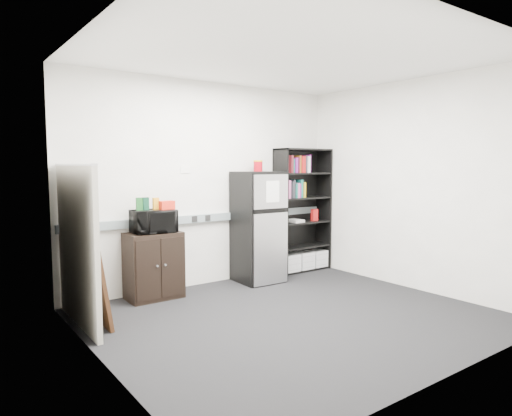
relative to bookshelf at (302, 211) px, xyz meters
The scene contains 18 objects.
floor 2.37m from the bookshelf, 134.33° to the right, with size 4.00×4.00×0.00m, color black.
wall_back 1.60m from the bookshelf, behind, with size 4.00×0.02×2.70m, color silver.
wall_right 1.69m from the bookshelf, 73.25° to the right, with size 0.02×3.50×2.70m, color silver.
wall_left 3.89m from the bookshelf, 156.08° to the right, with size 0.02×3.50×2.70m, color silver.
ceiling 2.83m from the bookshelf, 134.33° to the right, with size 4.00×3.50×0.02m, color white.
electrical_raceway 1.54m from the bookshelf, behind, with size 3.92×0.05×0.10m, color gray.
wall_note 1.99m from the bookshelf, behind, with size 0.14×0.00×0.10m, color white.
bookshelf is the anchor object (origin of this frame).
cubicle_partition 3.46m from the bookshelf, behind, with size 0.06×1.30×1.62m.
cabinet 2.50m from the bookshelf, behind, with size 0.64×0.43×0.80m.
microwave 2.45m from the bookshelf, behind, with size 0.49×0.33×0.27m, color black.
snack_box_a 2.61m from the bookshelf, behind, with size 0.07×0.05×0.15m, color #17501E.
snack_box_b 2.53m from the bookshelf, behind, with size 0.07×0.05×0.15m, color #0C3422.
snack_box_c 2.41m from the bookshelf, behind, with size 0.07×0.05×0.14m, color orange.
snack_bag 2.29m from the bookshelf, behind, with size 0.18×0.10×0.10m, color red.
refrigerator 0.97m from the bookshelf, behind, with size 0.59×0.62×1.52m.
coffee_can 1.10m from the bookshelf, behind, with size 0.13×0.13×0.17m.
framed_poster 3.38m from the bookshelf, behind, with size 0.16×0.67×0.86m.
Camera 1 is at (-3.11, -3.58, 1.61)m, focal length 32.00 mm.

